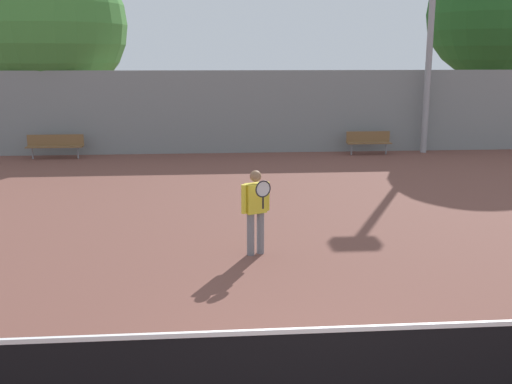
# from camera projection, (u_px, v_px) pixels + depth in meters

# --- Properties ---
(tennis_net) EXTENTS (11.80, 0.09, 1.04)m
(tennis_net) POSITION_uv_depth(u_px,v_px,m) (320.00, 375.00, 5.98)
(tennis_net) COLOR #195128
(tennis_net) RESTS_ON ground_plane
(tennis_player) EXTENTS (0.54, 0.50, 1.60)m
(tennis_player) POSITION_uv_depth(u_px,v_px,m) (256.00, 207.00, 11.05)
(tennis_player) COLOR slate
(tennis_player) RESTS_ON ground_plane
(bench_courtside_near) EXTENTS (2.01, 0.40, 0.86)m
(bench_courtside_near) POSITION_uv_depth(u_px,v_px,m) (55.00, 144.00, 21.65)
(bench_courtside_near) COLOR brown
(bench_courtside_near) RESTS_ON ground_plane
(bench_courtside_far) EXTENTS (1.67, 0.40, 0.86)m
(bench_courtside_far) POSITION_uv_depth(u_px,v_px,m) (369.00, 140.00, 22.57)
(bench_courtside_far) COLOR brown
(bench_courtside_far) RESTS_ON ground_plane
(light_pole_near_left) EXTENTS (0.90, 0.60, 8.37)m
(light_pole_near_left) POSITION_uv_depth(u_px,v_px,m) (432.00, 15.00, 22.01)
(light_pole_near_left) COLOR #939399
(light_pole_near_left) RESTS_ON ground_plane
(back_fence) EXTENTS (29.14, 0.06, 3.12)m
(back_fence) POSITION_uv_depth(u_px,v_px,m) (235.00, 112.00, 22.69)
(back_fence) COLOR gray
(back_fence) RESTS_ON ground_plane
(tree_green_tall) EXTENTS (5.84, 5.84, 7.75)m
(tree_green_tall) POSITION_uv_depth(u_px,v_px,m) (53.00, 25.00, 23.62)
(tree_green_tall) COLOR brown
(tree_green_tall) RESTS_ON ground_plane
(tree_green_broad) EXTENTS (5.17, 5.17, 7.91)m
(tree_green_broad) POSITION_uv_depth(u_px,v_px,m) (490.00, 15.00, 24.77)
(tree_green_broad) COLOR brown
(tree_green_broad) RESTS_ON ground_plane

